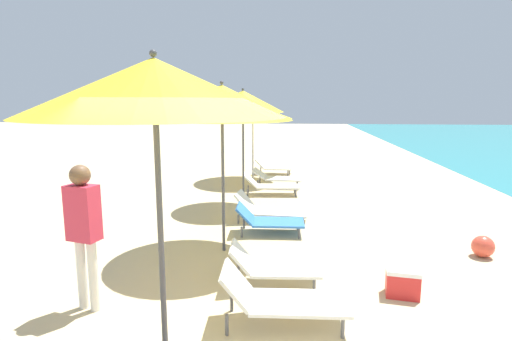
% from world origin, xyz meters
% --- Properties ---
extents(umbrella_nearest, '(2.08, 2.08, 2.87)m').
position_xyz_m(umbrella_nearest, '(-0.97, -0.12, 2.58)').
color(umbrella_nearest, '#4C4C51').
rests_on(umbrella_nearest, ground).
extents(lounger_nearest_shoreside, '(1.43, 0.67, 0.66)m').
position_xyz_m(lounger_nearest_shoreside, '(0.02, 0.91, 0.31)').
color(lounger_nearest_shoreside, white).
rests_on(lounger_nearest_shoreside, ground).
extents(umbrella_second, '(2.24, 2.24, 2.78)m').
position_xyz_m(umbrella_second, '(-0.99, 3.09, 2.44)').
color(umbrella_second, '#4C4C51').
rests_on(umbrella_second, ground).
extents(lounger_second_shoreside, '(1.28, 0.66, 0.55)m').
position_xyz_m(lounger_second_shoreside, '(-0.30, 4.03, 0.26)').
color(lounger_second_shoreside, blue).
rests_on(lounger_second_shoreside, ground).
extents(lounger_second_inland, '(1.24, 0.63, 0.58)m').
position_xyz_m(lounger_second_inland, '(-0.12, 1.85, 0.28)').
color(lounger_second_inland, white).
rests_on(lounger_second_inland, ground).
extents(umbrella_third, '(1.88, 1.88, 2.76)m').
position_xyz_m(umbrella_third, '(-1.01, 6.02, 2.45)').
color(umbrella_third, '#4C4C51').
rests_on(umbrella_third, ground).
extents(lounger_third_shoreside, '(1.52, 0.65, 0.58)m').
position_xyz_m(lounger_third_shoreside, '(-0.45, 7.19, 0.27)').
color(lounger_third_shoreside, white).
rests_on(lounger_third_shoreside, ground).
extents(lounger_third_inland, '(1.52, 0.73, 0.61)m').
position_xyz_m(lounger_third_inland, '(-0.33, 4.79, 0.26)').
color(lounger_third_inland, white).
rests_on(lounger_third_inland, ground).
extents(umbrella_farthest, '(2.41, 2.41, 2.41)m').
position_xyz_m(umbrella_farthest, '(-1.08, 9.11, 2.14)').
color(umbrella_farthest, silver).
rests_on(umbrella_farthest, ground).
extents(lounger_farthest_shoreside, '(1.26, 0.74, 0.54)m').
position_xyz_m(lounger_farthest_shoreside, '(-0.50, 10.22, 0.26)').
color(lounger_farthest_shoreside, white).
rests_on(lounger_farthest_shoreside, ground).
extents(lounger_farthest_inland, '(1.40, 0.66, 0.53)m').
position_xyz_m(lounger_farthest_inland, '(-0.31, 8.16, 0.29)').
color(lounger_farthest_inland, white).
rests_on(lounger_farthest_inland, ground).
extents(person_walking_near, '(0.40, 0.30, 1.76)m').
position_xyz_m(person_walking_near, '(-2.28, 1.04, 1.08)').
color(person_walking_near, silver).
rests_on(person_walking_near, ground).
extents(cooler_box, '(0.46, 0.36, 0.37)m').
position_xyz_m(cooler_box, '(1.56, 1.71, 0.18)').
color(cooler_box, red).
rests_on(cooler_box, ground).
extents(beach_ball, '(0.35, 0.35, 0.35)m').
position_xyz_m(beach_ball, '(3.19, 3.17, 0.17)').
color(beach_ball, '#E54C38').
rests_on(beach_ball, ground).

